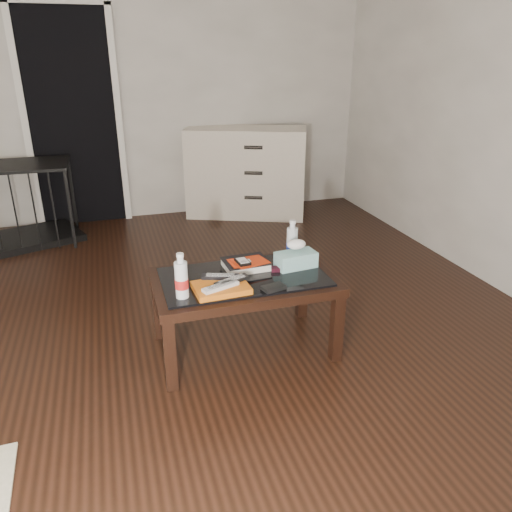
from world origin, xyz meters
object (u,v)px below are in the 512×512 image
Objects in this scene: coffee_table at (244,286)px; dresser at (246,172)px; textbook at (246,264)px; pet_crate at (23,218)px; tissue_box at (296,260)px; water_bottle_left at (181,276)px; water_bottle_right at (292,240)px.

coffee_table is 0.77× the size of dresser.
textbook is at bearing 68.39° from coffee_table.
pet_crate is 2.62m from textbook.
dresser is 1.23× the size of pet_crate.
dresser is (0.72, 2.49, 0.05)m from coffee_table.
coffee_table is 4.35× the size of tissue_box.
coffee_table is 2.68m from pet_crate.
water_bottle_left is 1.00× the size of water_bottle_right.
pet_crate is 4.43× the size of water_bottle_left.
tissue_box reaches higher than textbook.
dresser reaches higher than coffee_table.
pet_crate is 2.66m from water_bottle_left.
water_bottle_left is at bearing -155.87° from water_bottle_right.
coffee_table is 4.00× the size of textbook.
textbook is (1.47, -2.15, 0.25)m from pet_crate.
dresser is 2.17m from pet_crate.
water_bottle_right is 0.15m from tissue_box.
tissue_box reaches higher than coffee_table.
water_bottle_left reaches higher than tissue_box.
pet_crate reaches higher than tissue_box.
dresser is 2.48m from textbook.
textbook is 0.29m from tissue_box.
dresser reaches higher than textbook.
water_bottle_left is at bearing -150.80° from textbook.
dresser is 2.85m from water_bottle_left.
coffee_table is at bearing 179.16° from tissue_box.
textbook is at bearing -76.23° from pet_crate.
dresser reaches higher than water_bottle_left.
textbook is (0.04, 0.10, 0.09)m from coffee_table.
pet_crate is at bearing 122.38° from coffee_table.
coffee_table is 0.34m from tissue_box.
water_bottle_right is at bearing 24.13° from water_bottle_left.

